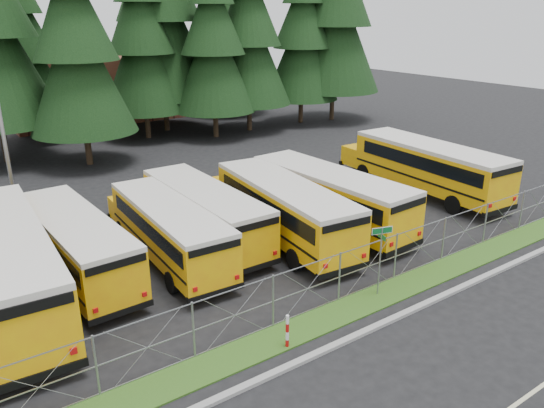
{
  "coord_description": "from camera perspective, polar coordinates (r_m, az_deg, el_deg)",
  "views": [
    {
      "loc": [
        -13.07,
        -13.75,
        10.26
      ],
      "look_at": [
        -0.5,
        4.0,
        2.27
      ],
      "focal_mm": 35.0,
      "sensor_mm": 36.0,
      "label": 1
    }
  ],
  "objects": [
    {
      "name": "bus_6",
      "position": [
        26.5,
        5.69,
        0.64
      ],
      "size": [
        3.15,
        11.09,
        2.88
      ],
      "primitive_type": null,
      "rotation": [
        0.0,
        0.0,
        0.05
      ],
      "color": "#F5B907",
      "rests_on": "ground"
    },
    {
      "name": "bus_4",
      "position": [
        24.87,
        -7.59,
        -1.03
      ],
      "size": [
        2.46,
        10.2,
        2.67
      ],
      "primitive_type": null,
      "rotation": [
        0.0,
        0.0,
        -0.01
      ],
      "color": "#F5B907",
      "rests_on": "ground"
    },
    {
      "name": "grass_verge",
      "position": [
        20.51,
        10.57,
        -10.12
      ],
      "size": [
        50.0,
        1.4,
        0.06
      ],
      "primitive_type": "cube",
      "color": "#214513",
      "rests_on": "ground"
    },
    {
      "name": "conifer_4",
      "position": [
        38.39,
        -20.34,
        15.42
      ],
      "size": [
        7.12,
        7.12,
        15.74
      ],
      "primitive_type": null,
      "color": "black",
      "rests_on": "ground"
    },
    {
      "name": "road_lane_line",
      "position": [
        17.58,
        26.05,
        -17.89
      ],
      "size": [
        50.0,
        0.12,
        0.01
      ],
      "primitive_type": "cube",
      "color": "beige",
      "rests_on": "ground"
    },
    {
      "name": "street_sign",
      "position": [
        20.02,
        11.64,
        -4.52
      ],
      "size": [
        0.81,
        0.53,
        2.81
      ],
      "color": "gray",
      "rests_on": "ground"
    },
    {
      "name": "conifer_6",
      "position": [
        45.03,
        -6.38,
        16.65
      ],
      "size": [
        6.85,
        6.85,
        15.15
      ],
      "primitive_type": null,
      "color": "black",
      "rests_on": "ground"
    },
    {
      "name": "curb",
      "position": [
        19.7,
        13.53,
        -11.62
      ],
      "size": [
        50.0,
        0.25,
        0.12
      ],
      "primitive_type": "cube",
      "color": "gray",
      "rests_on": "ground"
    },
    {
      "name": "conifer_5",
      "position": [
        45.68,
        -13.91,
        16.39
      ],
      "size": [
        6.94,
        6.94,
        15.36
      ],
      "primitive_type": null,
      "color": "black",
      "rests_on": "ground"
    },
    {
      "name": "ground",
      "position": [
        21.57,
        7.33,
        -8.4
      ],
      "size": [
        120.0,
        120.0,
        0.0
      ],
      "primitive_type": "plane",
      "color": "black",
      "rests_on": "ground"
    },
    {
      "name": "light_standard",
      "position": [
        29.06,
        -27.25,
        8.55
      ],
      "size": [
        0.7,
        0.35,
        10.14
      ],
      "color": "gray",
      "rests_on": "ground"
    },
    {
      "name": "conifer_13",
      "position": [
        56.36,
        -4.87,
        19.71
      ],
      "size": [
        8.92,
        8.92,
        19.72
      ],
      "primitive_type": null,
      "color": "black",
      "rests_on": "ground"
    },
    {
      "name": "bus_3",
      "position": [
        23.24,
        -11.19,
        -2.88
      ],
      "size": [
        2.8,
        10.06,
        2.61
      ],
      "primitive_type": null,
      "rotation": [
        0.0,
        0.0,
        -0.04
      ],
      "color": "#F5B907",
      "rests_on": "ground"
    },
    {
      "name": "conifer_11",
      "position": [
        47.6,
        -25.03,
        14.56
      ],
      "size": [
        6.41,
        6.41,
        14.17
      ],
      "primitive_type": null,
      "color": "black",
      "rests_on": "ground"
    },
    {
      "name": "conifer_8",
      "position": [
        51.04,
        3.25,
        17.23
      ],
      "size": [
        6.93,
        6.93,
        15.32
      ],
      "primitive_type": null,
      "color": "black",
      "rests_on": "ground"
    },
    {
      "name": "bus_1",
      "position": [
        21.31,
        -26.83,
        -6.13
      ],
      "size": [
        3.54,
        12.35,
        3.2
      ],
      "primitive_type": null,
      "rotation": [
        0.0,
        0.0,
        -0.05
      ],
      "color": "#F5B907",
      "rests_on": "ground"
    },
    {
      "name": "striped_bollard",
      "position": [
        17.39,
        1.65,
        -13.57
      ],
      "size": [
        0.11,
        0.11,
        1.2
      ],
      "primitive_type": "cylinder",
      "color": "#B20C0C",
      "rests_on": "ground"
    },
    {
      "name": "bus_east",
      "position": [
        32.35,
        16.01,
        3.71
      ],
      "size": [
        3.35,
        11.71,
        3.04
      ],
      "primitive_type": null,
      "rotation": [
        0.0,
        0.0,
        -0.05
      ],
      "color": "#F5B907",
      "rests_on": "ground"
    },
    {
      "name": "conifer_9",
      "position": [
        52.69,
        6.84,
        19.46
      ],
      "size": [
        8.79,
        8.79,
        19.43
      ],
      "primitive_type": null,
      "color": "black",
      "rests_on": "ground"
    },
    {
      "name": "bus_2",
      "position": [
        22.85,
        -20.56,
        -4.19
      ],
      "size": [
        2.8,
        10.24,
        2.66
      ],
      "primitive_type": null,
      "rotation": [
        0.0,
        0.0,
        0.04
      ],
      "color": "#F5B907",
      "rests_on": "ground"
    },
    {
      "name": "chainlink_fence",
      "position": [
        20.47,
        9.35,
        -7.0
      ],
      "size": [
        44.0,
        0.1,
        2.0
      ],
      "primitive_type": null,
      "color": "gray",
      "rests_on": "ground"
    },
    {
      "name": "conifer_12",
      "position": [
        48.26,
        -12.08,
        19.86
      ],
      "size": [
        9.34,
        9.34,
        20.66
      ],
      "primitive_type": null,
      "color": "black",
      "rests_on": "ground"
    },
    {
      "name": "bus_5",
      "position": [
        24.79,
        0.92,
        -0.68
      ],
      "size": [
        3.69,
        11.14,
        2.87
      ],
      "primitive_type": null,
      "rotation": [
        0.0,
        0.0,
        -0.1
      ],
      "color": "#F5B907",
      "rests_on": "ground"
    },
    {
      "name": "brick_building",
      "position": [
        57.49,
        -16.01,
        12.18
      ],
      "size": [
        22.0,
        10.0,
        6.0
      ],
      "primitive_type": "cube",
      "color": "brown",
      "rests_on": "ground"
    },
    {
      "name": "conifer_7",
      "position": [
        47.52,
        -2.57,
        17.6
      ],
      "size": [
        7.35,
        7.35,
        16.26
      ],
      "primitive_type": null,
      "color": "black",
      "rests_on": "ground"
    }
  ]
}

